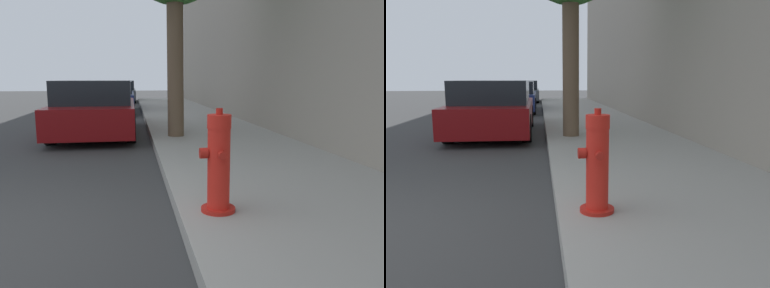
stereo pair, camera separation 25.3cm
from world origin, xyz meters
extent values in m
cube|color=#99968E|center=(3.32, 0.00, 0.08)|extent=(2.80, 40.00, 0.16)
cylinder|color=red|center=(2.28, 0.31, 0.17)|extent=(0.32, 0.32, 0.04)
cylinder|color=red|center=(2.28, 0.31, 0.56)|extent=(0.20, 0.20, 0.73)
cylinder|color=red|center=(2.28, 0.31, 0.98)|extent=(0.21, 0.21, 0.12)
cylinder|color=red|center=(2.28, 0.31, 1.07)|extent=(0.06, 0.06, 0.06)
cylinder|color=red|center=(2.28, 0.18, 0.70)|extent=(0.07, 0.06, 0.07)
cylinder|color=red|center=(2.28, 0.44, 0.70)|extent=(0.07, 0.06, 0.07)
cylinder|color=red|center=(2.14, 0.31, 0.70)|extent=(0.07, 0.10, 0.10)
cube|color=maroon|center=(0.67, 6.42, 0.48)|extent=(1.81, 4.23, 0.62)
cube|color=black|center=(0.67, 6.25, 1.05)|extent=(1.66, 2.33, 0.53)
cylinder|color=black|center=(-0.15, 7.73, 0.30)|extent=(0.20, 0.61, 0.61)
cylinder|color=black|center=(1.50, 7.73, 0.30)|extent=(0.20, 0.61, 0.61)
cylinder|color=black|center=(-0.15, 5.11, 0.30)|extent=(0.20, 0.61, 0.61)
cylinder|color=black|center=(1.50, 5.11, 0.30)|extent=(0.20, 0.61, 0.61)
cube|color=navy|center=(0.76, 12.85, 0.47)|extent=(1.73, 4.59, 0.59)
cube|color=black|center=(0.76, 12.66, 1.00)|extent=(1.59, 2.53, 0.47)
cylinder|color=black|center=(-0.02, 14.27, 0.31)|extent=(0.20, 0.63, 0.63)
cylinder|color=black|center=(1.54, 14.27, 0.31)|extent=(0.20, 0.63, 0.63)
cylinder|color=black|center=(-0.02, 11.42, 0.31)|extent=(0.20, 0.63, 0.63)
cylinder|color=black|center=(1.54, 11.42, 0.31)|extent=(0.20, 0.63, 0.63)
cube|color=#4C5156|center=(0.87, 19.51, 0.45)|extent=(1.78, 4.48, 0.56)
cube|color=black|center=(0.87, 19.33, 0.98)|extent=(1.63, 2.46, 0.50)
cylinder|color=black|center=(0.06, 20.89, 0.31)|extent=(0.20, 0.62, 0.62)
cylinder|color=black|center=(1.68, 20.89, 0.31)|extent=(0.20, 0.62, 0.62)
cylinder|color=black|center=(0.06, 18.12, 0.31)|extent=(0.20, 0.62, 0.62)
cylinder|color=black|center=(1.68, 18.12, 0.31)|extent=(0.20, 0.62, 0.62)
cylinder|color=brown|center=(2.43, 4.92, 1.69)|extent=(0.34, 0.34, 3.07)
camera|label=1|loc=(1.52, -2.89, 1.36)|focal=35.00mm
camera|label=2|loc=(1.77, -2.92, 1.36)|focal=35.00mm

